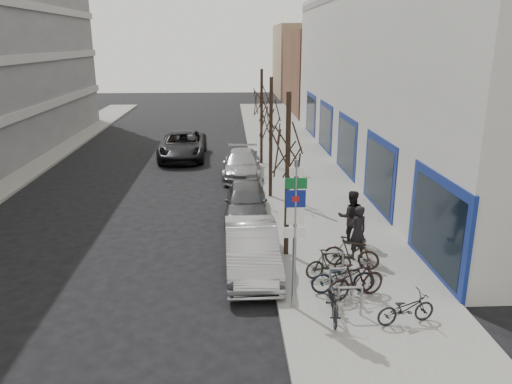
{
  "coord_description": "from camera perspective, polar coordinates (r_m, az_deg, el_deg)",
  "views": [
    {
      "loc": [
        0.78,
        -11.82,
        6.97
      ],
      "look_at": [
        1.65,
        4.56,
        2.0
      ],
      "focal_mm": 35.0,
      "sensor_mm": 36.0,
      "label": 1
    }
  ],
  "objects": [
    {
      "name": "parked_car_front",
      "position": [
        15.63,
        -0.52,
        -6.56
      ],
      "size": [
        1.7,
        4.64,
        1.52
      ],
      "primitive_type": "imported",
      "rotation": [
        0.0,
        0.0,
        0.02
      ],
      "color": "#A3A3A8",
      "rests_on": "ground"
    },
    {
      "name": "parked_car_back",
      "position": [
        26.6,
        -1.62,
        3.2
      ],
      "size": [
        2.18,
        4.86,
        1.38
      ],
      "primitive_type": "imported",
      "rotation": [
        0.0,
        0.0,
        -0.05
      ],
      "color": "#96969B",
      "rests_on": "ground"
    },
    {
      "name": "bike_rack",
      "position": [
        14.26,
        9.66,
        -9.68
      ],
      "size": [
        0.66,
        2.26,
        0.83
      ],
      "color": "gray",
      "rests_on": "sidewalk_east"
    },
    {
      "name": "meter_front",
      "position": [
        16.07,
        2.09,
        -5.29
      ],
      "size": [
        0.1,
        0.08,
        1.27
      ],
      "color": "gray",
      "rests_on": "sidewalk_east"
    },
    {
      "name": "tree_near",
      "position": [
        15.69,
        3.7,
        6.3
      ],
      "size": [
        1.8,
        1.8,
        5.5
      ],
      "color": "black",
      "rests_on": "ground"
    },
    {
      "name": "meter_back",
      "position": [
        26.55,
        -0.0,
        3.69
      ],
      "size": [
        0.1,
        0.08,
        1.27
      ],
      "color": "gray",
      "rests_on": "sidewalk_east"
    },
    {
      "name": "bike_near_left",
      "position": [
        13.18,
        8.94,
        -11.9
      ],
      "size": [
        0.72,
        1.76,
        1.05
      ],
      "primitive_type": "imported",
      "rotation": [
        0.0,
        0.0,
        -0.12
      ],
      "color": "black",
      "rests_on": "sidewalk_east"
    },
    {
      "name": "pedestrian_near",
      "position": [
        16.5,
        11.53,
        -4.53
      ],
      "size": [
        0.77,
        0.64,
        1.8
      ],
      "primitive_type": "imported",
      "rotation": [
        0.0,
        0.0,
        3.52
      ],
      "color": "black",
      "rests_on": "sidewalk_east"
    },
    {
      "name": "bike_near_right",
      "position": [
        14.14,
        11.38,
        -9.83
      ],
      "size": [
        1.88,
        1.13,
        1.1
      ],
      "primitive_type": "imported",
      "rotation": [
        0.0,
        0.0,
        1.92
      ],
      "color": "black",
      "rests_on": "sidewalk_east"
    },
    {
      "name": "brick_building_far",
      "position": [
        53.32,
        10.5,
        13.41
      ],
      "size": [
        12.0,
        14.0,
        8.0
      ],
      "primitive_type": "cube",
      "color": "brown",
      "rests_on": "ground"
    },
    {
      "name": "parked_car_mid",
      "position": [
        20.32,
        -1.14,
        -1.07
      ],
      "size": [
        1.83,
        4.25,
        1.43
      ],
      "primitive_type": "imported",
      "rotation": [
        0.0,
        0.0,
        -0.03
      ],
      "color": "#45464A",
      "rests_on": "ground"
    },
    {
      "name": "ground",
      "position": [
        13.74,
        -6.04,
        -13.72
      ],
      "size": [
        120.0,
        120.0,
        0.0
      ],
      "primitive_type": "plane",
      "color": "black",
      "rests_on": "ground"
    },
    {
      "name": "tree_mid",
      "position": [
        22.08,
        1.74,
        9.4
      ],
      "size": [
        1.8,
        1.8,
        5.5
      ],
      "color": "black",
      "rests_on": "ground"
    },
    {
      "name": "sidewalk_east",
      "position": [
        23.18,
        6.33,
        -0.55
      ],
      "size": [
        5.0,
        70.0,
        0.15
      ],
      "primitive_type": "cube",
      "color": "slate",
      "rests_on": "ground"
    },
    {
      "name": "pedestrian_far",
      "position": [
        17.73,
        10.81,
        -2.75
      ],
      "size": [
        0.74,
        0.54,
        1.92
      ],
      "primitive_type": "imported",
      "rotation": [
        0.0,
        0.0,
        3.06
      ],
      "color": "black",
      "rests_on": "sidewalk_east"
    },
    {
      "name": "tan_building_far",
      "position": [
        68.06,
        7.99,
        14.63
      ],
      "size": [
        13.0,
        12.0,
        9.0
      ],
      "primitive_type": "cube",
      "color": "#937A5B",
      "rests_on": "ground"
    },
    {
      "name": "tree_far",
      "position": [
        28.52,
        0.64,
        11.1
      ],
      "size": [
        1.8,
        1.8,
        5.5
      ],
      "color": "black",
      "rests_on": "ground"
    },
    {
      "name": "highway_sign_pole",
      "position": [
        12.75,
        4.48,
        -3.93
      ],
      "size": [
        0.55,
        0.1,
        4.2
      ],
      "color": "gray",
      "rests_on": "ground"
    },
    {
      "name": "meter_mid",
      "position": [
        21.25,
        0.78,
        0.31
      ],
      "size": [
        0.1,
        0.08,
        1.27
      ],
      "color": "gray",
      "rests_on": "sidewalk_east"
    },
    {
      "name": "bike_far_inner",
      "position": [
        15.9,
        10.89,
        -6.79
      ],
      "size": [
        1.8,
        1.11,
        1.05
      ],
      "primitive_type": "imported",
      "rotation": [
        0.0,
        0.0,
        1.19
      ],
      "color": "black",
      "rests_on": "sidewalk_east"
    },
    {
      "name": "bike_mid_inner",
      "position": [
        15.24,
        8.36,
        -7.95
      ],
      "size": [
        1.63,
        0.9,
        0.95
      ],
      "primitive_type": "imported",
      "rotation": [
        0.0,
        0.0,
        1.87
      ],
      "color": "black",
      "rests_on": "sidewalk_east"
    },
    {
      "name": "lane_car",
      "position": [
        31.18,
        -8.35,
        5.3
      ],
      "size": [
        2.71,
        5.87,
        1.63
      ],
      "primitive_type": "imported",
      "rotation": [
        0.0,
        0.0,
        0.0
      ],
      "color": "black",
      "rests_on": "ground"
    },
    {
      "name": "bike_far_curb",
      "position": [
        13.32,
        16.78,
        -12.36
      ],
      "size": [
        1.63,
        0.78,
        0.96
      ],
      "primitive_type": "imported",
      "rotation": [
        0.0,
        0.0,
        1.78
      ],
      "color": "black",
      "rests_on": "sidewalk_east"
    },
    {
      "name": "bike_mid_curb",
      "position": [
        14.36,
        9.94,
        -9.27
      ],
      "size": [
        1.85,
        0.62,
        1.11
      ],
      "primitive_type": "imported",
      "rotation": [
        0.0,
        0.0,
        1.61
      ],
      "color": "black",
      "rests_on": "sidewalk_east"
    }
  ]
}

